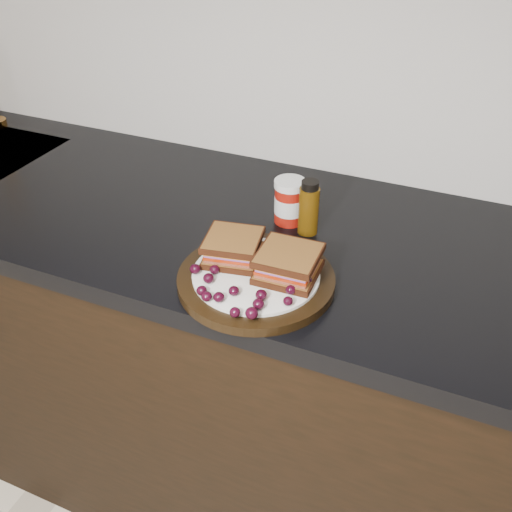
{
  "coord_description": "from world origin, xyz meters",
  "views": [
    {
      "loc": [
        0.23,
        0.78,
        1.52
      ],
      "look_at": [
        -0.09,
        1.52,
        0.96
      ],
      "focal_mm": 40.0,
      "sensor_mm": 36.0,
      "label": 1
    }
  ],
  "objects": [
    {
      "name": "grape_16",
      "position": [
        -0.14,
        1.59,
        0.93
      ],
      "size": [
        0.02,
        0.02,
        0.01
      ],
      "primitive_type": "ellipsoid",
      "color": "black",
      "rests_on": "plate"
    },
    {
      "name": "grape_8",
      "position": [
        -0.05,
        1.44,
        0.93
      ],
      "size": [
        0.02,
        0.02,
        0.02
      ],
      "primitive_type": "ellipsoid",
      "color": "black",
      "rests_on": "plate"
    },
    {
      "name": "grape_24",
      "position": [
        -0.16,
        1.52,
        0.93
      ],
      "size": [
        0.02,
        0.02,
        0.02
      ],
      "primitive_type": "ellipsoid",
      "color": "black",
      "rests_on": "plate"
    },
    {
      "name": "sandwich_left",
      "position": [
        -0.14,
        1.55,
        0.95
      ],
      "size": [
        0.12,
        0.12,
        0.05
      ],
      "primitive_type": null,
      "rotation": [
        0.0,
        0.0,
        0.19
      ],
      "color": "brown",
      "rests_on": "plate"
    },
    {
      "name": "grape_11",
      "position": [
        -0.01,
        1.49,
        0.93
      ],
      "size": [
        0.02,
        0.02,
        0.01
      ],
      "primitive_type": "ellipsoid",
      "color": "black",
      "rests_on": "plate"
    },
    {
      "name": "grape_6",
      "position": [
        -0.07,
        1.4,
        0.93
      ],
      "size": [
        0.02,
        0.02,
        0.02
      ],
      "primitive_type": "ellipsoid",
      "color": "black",
      "rests_on": "plate"
    },
    {
      "name": "grape_1",
      "position": [
        -0.15,
        1.47,
        0.93
      ],
      "size": [
        0.02,
        0.02,
        0.02
      ],
      "primitive_type": "ellipsoid",
      "color": "black",
      "rests_on": "plate"
    },
    {
      "name": "grape_10",
      "position": [
        -0.01,
        1.46,
        0.93
      ],
      "size": [
        0.02,
        0.02,
        0.02
      ],
      "primitive_type": "ellipsoid",
      "color": "black",
      "rests_on": "plate"
    },
    {
      "name": "grape_5",
      "position": [
        -0.1,
        1.45,
        0.93
      ],
      "size": [
        0.02,
        0.02,
        0.02
      ],
      "primitive_type": "ellipsoid",
      "color": "black",
      "rests_on": "plate"
    },
    {
      "name": "grape_3",
      "position": [
        -0.13,
        1.42,
        0.93
      ],
      "size": [
        0.02,
        0.02,
        0.02
      ],
      "primitive_type": "ellipsoid",
      "color": "black",
      "rests_on": "plate"
    },
    {
      "name": "grape_4",
      "position": [
        -0.11,
        1.43,
        0.93
      ],
      "size": [
        0.02,
        0.02,
        0.02
      ],
      "primitive_type": "ellipsoid",
      "color": "black",
      "rests_on": "plate"
    },
    {
      "name": "grape_22",
      "position": [
        -0.14,
        1.55,
        0.93
      ],
      "size": [
        0.02,
        0.02,
        0.02
      ],
      "primitive_type": "ellipsoid",
      "color": "black",
      "rests_on": "plate"
    },
    {
      "name": "grape_18",
      "position": [
        -0.17,
        1.56,
        0.93
      ],
      "size": [
        0.02,
        0.02,
        0.02
      ],
      "primitive_type": "ellipsoid",
      "color": "black",
      "rests_on": "plate"
    },
    {
      "name": "plate",
      "position": [
        -0.09,
        1.52,
        0.91
      ],
      "size": [
        0.28,
        0.28,
        0.02
      ],
      "primitive_type": "cylinder",
      "color": "black",
      "rests_on": "countertop"
    },
    {
      "name": "grape_9",
      "position": [
        -0.05,
        1.46,
        0.93
      ],
      "size": [
        0.02,
        0.02,
        0.02
      ],
      "primitive_type": "ellipsoid",
      "color": "black",
      "rests_on": "plate"
    },
    {
      "name": "grape_17",
      "position": [
        -0.14,
        1.56,
        0.93
      ],
      "size": [
        0.02,
        0.02,
        0.02
      ],
      "primitive_type": "ellipsoid",
      "color": "black",
      "rests_on": "plate"
    },
    {
      "name": "base_cabinets",
      "position": [
        0.0,
        1.7,
        0.43
      ],
      "size": [
        3.96,
        0.58,
        0.86
      ],
      "primitive_type": "cube",
      "color": "black",
      "rests_on": "ground_plane"
    },
    {
      "name": "grape_12",
      "position": [
        -0.01,
        1.49,
        0.93
      ],
      "size": [
        0.02,
        0.02,
        0.02
      ],
      "primitive_type": "ellipsoid",
      "color": "black",
      "rests_on": "plate"
    },
    {
      "name": "grape_2",
      "position": [
        -0.15,
        1.43,
        0.93
      ],
      "size": [
        0.02,
        0.02,
        0.02
      ],
      "primitive_type": "ellipsoid",
      "color": "black",
      "rests_on": "plate"
    },
    {
      "name": "oil_bottle",
      "position": [
        -0.06,
        1.72,
        0.96
      ],
      "size": [
        0.05,
        0.05,
        0.11
      ],
      "primitive_type": "cylinder",
      "rotation": [
        0.0,
        0.0,
        0.29
      ],
      "color": "#472C07",
      "rests_on": "countertop"
    },
    {
      "name": "grape_7",
      "position": [
        -0.05,
        1.41,
        0.93
      ],
      "size": [
        0.02,
        0.02,
        0.02
      ],
      "primitive_type": "ellipsoid",
      "color": "black",
      "rests_on": "plate"
    },
    {
      "name": "grape_14",
      "position": [
        -0.02,
        1.54,
        0.93
      ],
      "size": [
        0.02,
        0.02,
        0.02
      ],
      "primitive_type": "ellipsoid",
      "color": "black",
      "rests_on": "plate"
    },
    {
      "name": "grape_23",
      "position": [
        -0.17,
        1.57,
        0.93
      ],
      "size": [
        0.02,
        0.02,
        0.02
      ],
      "primitive_type": "ellipsoid",
      "color": "black",
      "rests_on": "plate"
    },
    {
      "name": "grape_15",
      "position": [
        -0.04,
        1.54,
        0.93
      ],
      "size": [
        0.02,
        0.02,
        0.02
      ],
      "primitive_type": "ellipsoid",
      "color": "black",
      "rests_on": "plate"
    },
    {
      "name": "countertop",
      "position": [
        0.0,
        1.7,
        0.88
      ],
      "size": [
        3.98,
        0.6,
        0.04
      ],
      "primitive_type": "cube",
      "color": "black",
      "rests_on": "base_cabinets"
    },
    {
      "name": "grape_21",
      "position": [
        -0.16,
        1.49,
        0.93
      ],
      "size": [
        0.02,
        0.02,
        0.02
      ],
      "primitive_type": "ellipsoid",
      "color": "black",
      "rests_on": "plate"
    },
    {
      "name": "grape_20",
      "position": [
        -0.15,
        1.51,
        0.93
      ],
      "size": [
        0.02,
        0.02,
        0.02
      ],
      "primitive_type": "ellipsoid",
      "color": "black",
      "rests_on": "plate"
    },
    {
      "name": "grape_0",
      "position": [
        -0.19,
        1.48,
        0.93
      ],
      "size": [
        0.02,
        0.02,
        0.02
      ],
      "primitive_type": "ellipsoid",
      "color": "black",
      "rests_on": "plate"
    },
    {
      "name": "sandwich_right",
      "position": [
        -0.04,
        1.54,
        0.95
      ],
      "size": [
        0.11,
        0.11,
        0.05
      ],
      "primitive_type": null,
      "rotation": [
        0.0,
        0.0,
        0.03
      ],
      "color": "brown",
      "rests_on": "plate"
    },
    {
      "name": "grape_19",
      "position": [
        -0.17,
        1.54,
        0.93
      ],
      "size": [
        0.02,
        0.02,
        0.02
      ],
      "primitive_type": "ellipsoid",
      "color": "black",
      "rests_on": "plate"
    },
    {
      "name": "grape_13",
      "position": [
        0.01,
        1.52,
        0.93
      ],
      "size": [
        0.02,
        0.02,
        0.02
      ],
      "primitive_type": "ellipsoid",
      "color": "black",
      "rests_on": "plate"
    },
    {
      "name": "condiment_jar",
      "position": [
        -0.11,
        1.75,
        0.95
      ],
      "size": [
        0.07,
        0.07,
        0.09
      ],
      "primitive_type": "cylinder",
      "rotation": [
        0.0,
        0.0,
        -0.04
      ],
      "color": "maroon",
      "rests_on": "countertop"
    }
  ]
}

